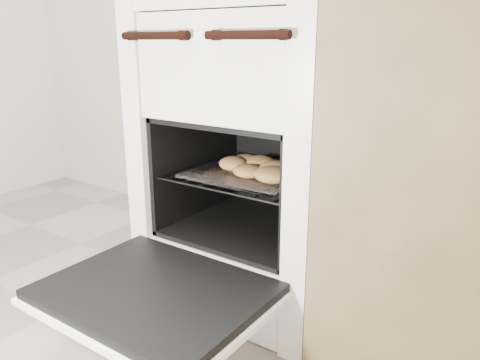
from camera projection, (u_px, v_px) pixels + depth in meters
name	position (u px, v px, depth m)	size (l,w,h in m)	color
stove	(267.00, 154.00, 1.37)	(0.57, 0.63, 0.87)	white
oven_door	(155.00, 294.00, 1.06)	(0.51, 0.40, 0.04)	black
oven_rack	(255.00, 174.00, 1.34)	(0.41, 0.40, 0.01)	black
foil_sheet	(251.00, 173.00, 1.32)	(0.32, 0.28, 0.01)	white
baked_rolls	(259.00, 167.00, 1.30)	(0.27, 0.23, 0.05)	tan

